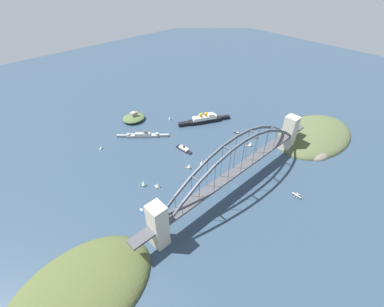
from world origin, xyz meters
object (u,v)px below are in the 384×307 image
(ocean_liner, at_px, (204,119))
(small_boat_8, at_px, (101,147))
(harbor_ferry_steamer, at_px, (184,149))
(small_boat_5, at_px, (158,185))
(seaplane_taxiing_near_bridge, at_px, (297,195))
(small_boat_4, at_px, (251,144))
(small_boat_6, at_px, (256,135))
(small_boat_2, at_px, (144,183))
(fort_island_mid_harbor, at_px, (134,118))
(naval_cruiser, at_px, (143,135))
(small_boat_9, at_px, (202,163))
(small_boat_7, at_px, (142,211))
(small_boat_0, at_px, (170,118))
(harbor_arch_bridge, at_px, (237,169))
(small_boat_3, at_px, (189,166))
(small_boat_1, at_px, (237,133))

(ocean_liner, height_order, small_boat_8, ocean_liner)
(harbor_ferry_steamer, bearing_deg, small_boat_5, -154.31)
(seaplane_taxiing_near_bridge, relative_size, small_boat_4, 1.25)
(small_boat_8, bearing_deg, ocean_liner, -17.00)
(harbor_ferry_steamer, distance_m, small_boat_6, 119.23)
(small_boat_2, bearing_deg, fort_island_mid_harbor, 61.25)
(naval_cruiser, distance_m, small_boat_6, 180.51)
(seaplane_taxiing_near_bridge, xyz_separation_m, small_boat_4, (43.31, 102.46, 2.43))
(small_boat_6, height_order, small_boat_9, small_boat_6)
(seaplane_taxiing_near_bridge, xyz_separation_m, small_boat_7, (-151.18, 109.44, -1.16))
(seaplane_taxiing_near_bridge, relative_size, small_boat_9, 1.43)
(small_boat_0, xyz_separation_m, small_boat_2, (-128.00, -105.58, 0.83))
(harbor_ferry_steamer, height_order, small_boat_4, small_boat_4)
(small_boat_5, bearing_deg, small_boat_8, 96.12)
(harbor_arch_bridge, distance_m, small_boat_4, 97.68)
(small_boat_6, distance_m, small_boat_7, 219.20)
(small_boat_5, xyz_separation_m, small_boat_6, (182.63, -16.97, -0.13))
(small_boat_8, height_order, small_boat_9, small_boat_9)
(small_boat_9, bearing_deg, small_boat_7, -173.60)
(harbor_arch_bridge, height_order, small_boat_5, harbor_arch_bridge)
(fort_island_mid_harbor, distance_m, seaplane_taxiing_near_bridge, 292.81)
(naval_cruiser, distance_m, small_boat_5, 119.60)
(fort_island_mid_harbor, height_order, seaplane_taxiing_near_bridge, fort_island_mid_harbor)
(small_boat_0, height_order, small_boat_4, small_boat_4)
(ocean_liner, height_order, small_boat_3, ocean_liner)
(harbor_ferry_steamer, bearing_deg, small_boat_3, -120.93)
(small_boat_3, relative_size, small_boat_9, 1.04)
(naval_cruiser, bearing_deg, small_boat_6, -43.67)
(ocean_liner, relative_size, harbor_ferry_steamer, 2.95)
(harbor_ferry_steamer, distance_m, small_boat_4, 102.39)
(harbor_arch_bridge, xyz_separation_m, small_boat_4, (85.51, 39.82, -25.37))
(small_boat_5, bearing_deg, small_boat_1, 3.77)
(small_boat_7, bearing_deg, ocean_liner, 25.26)
(small_boat_4, relative_size, small_boat_8, 1.38)
(naval_cruiser, distance_m, small_boat_9, 115.16)
(ocean_liner, distance_m, seaplane_taxiing_near_bridge, 204.19)
(small_boat_4, bearing_deg, small_boat_3, 166.11)
(small_boat_1, distance_m, small_boat_5, 170.75)
(seaplane_taxiing_near_bridge, distance_m, small_boat_2, 189.90)
(fort_island_mid_harbor, distance_m, small_boat_3, 162.02)
(ocean_liner, distance_m, small_boat_8, 176.54)
(ocean_liner, relative_size, small_boat_9, 10.47)
(small_boat_7, distance_m, small_boat_9, 109.04)
(fort_island_mid_harbor, xyz_separation_m, small_boat_0, (47.44, -41.28, -1.12))
(small_boat_4, xyz_separation_m, small_boat_8, (-171.28, 149.20, -1.16))
(small_boat_6, height_order, small_boat_7, small_boat_6)
(small_boat_6, bearing_deg, small_boat_9, 174.24)
(small_boat_2, height_order, small_boat_3, small_boat_2)
(seaplane_taxiing_near_bridge, height_order, small_boat_5, small_boat_5)
(small_boat_6, bearing_deg, naval_cruiser, 136.33)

